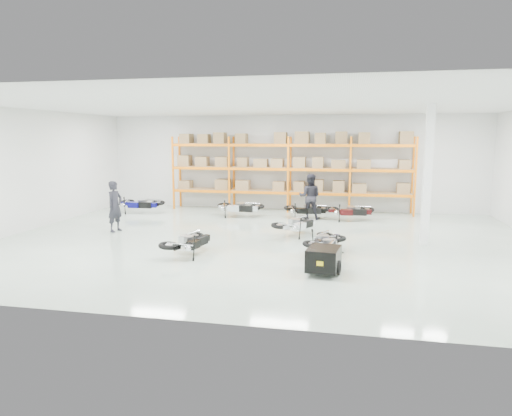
% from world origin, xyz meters
% --- Properties ---
extents(room, '(18.00, 18.00, 18.00)m').
position_xyz_m(room, '(0.00, 0.00, 2.25)').
color(room, '#B3C7B6').
rests_on(room, ground).
extents(pallet_rack, '(11.28, 0.98, 3.62)m').
position_xyz_m(pallet_rack, '(-0.00, 6.45, 2.26)').
color(pallet_rack, orange).
rests_on(pallet_rack, ground).
extents(structural_column, '(0.25, 0.25, 4.50)m').
position_xyz_m(structural_column, '(5.20, 0.50, 2.25)').
color(structural_column, white).
rests_on(structural_column, ground).
extents(moto_blue_centre, '(1.16, 1.75, 1.04)m').
position_xyz_m(moto_blue_centre, '(2.10, -1.31, 0.49)').
color(moto_blue_centre, '#070C46').
rests_on(moto_blue_centre, ground).
extents(moto_silver_left, '(1.57, 1.95, 1.13)m').
position_xyz_m(moto_silver_left, '(0.96, 1.05, 0.53)').
color(moto_silver_left, silver).
rests_on(moto_silver_left, ground).
extents(moto_black_far_left, '(1.19, 1.86, 1.11)m').
position_xyz_m(moto_black_far_left, '(-1.84, -2.35, 0.53)').
color(moto_black_far_left, black).
rests_on(moto_black_far_left, ground).
extents(moto_touring_right, '(0.98, 1.77, 1.10)m').
position_xyz_m(moto_touring_right, '(2.17, -1.84, 0.52)').
color(moto_touring_right, black).
rests_on(moto_touring_right, ground).
extents(trailer, '(0.89, 1.66, 0.68)m').
position_xyz_m(trailer, '(2.17, -3.44, 0.40)').
color(trailer, black).
rests_on(trailer, ground).
extents(moto_back_a, '(1.88, 0.97, 1.20)m').
position_xyz_m(moto_back_a, '(-6.63, 4.46, 0.57)').
color(moto_back_a, '#0C0B69').
rests_on(moto_back_a, ground).
extents(moto_back_b, '(1.86, 0.97, 1.18)m').
position_xyz_m(moto_back_b, '(-1.91, 4.38, 0.56)').
color(moto_back_b, silver).
rests_on(moto_back_b, ground).
extents(moto_back_c, '(1.75, 0.96, 1.10)m').
position_xyz_m(moto_back_c, '(1.02, 4.51, 0.52)').
color(moto_back_c, black).
rests_on(moto_back_c, ground).
extents(moto_back_d, '(1.86, 1.08, 1.14)m').
position_xyz_m(moto_back_d, '(2.84, 4.41, 0.54)').
color(moto_back_d, '#380B0D').
rests_on(moto_back_d, ground).
extents(person_left, '(0.60, 0.77, 1.88)m').
position_xyz_m(person_left, '(-5.70, 0.46, 0.94)').
color(person_left, '#22222A').
rests_on(person_left, ground).
extents(person_back, '(0.96, 0.75, 1.95)m').
position_xyz_m(person_back, '(1.15, 4.44, 0.97)').
color(person_back, black).
rests_on(person_back, ground).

